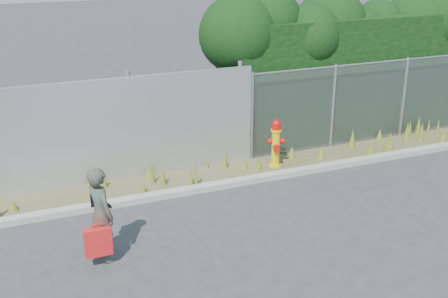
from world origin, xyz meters
TOP-DOWN VIEW (x-y plane):
  - ground at (0.00, 0.00)m, footprint 80.00×80.00m
  - curb at (0.00, 1.80)m, footprint 16.00×0.22m
  - weed_strip at (0.12, 2.45)m, footprint 16.00×1.34m
  - corrugated_fence at (-3.25, 3.01)m, footprint 8.50×0.21m
  - chainlink_fence at (4.25, 3.00)m, footprint 6.50×0.07m
  - hedge at (4.37, 4.03)m, footprint 7.99×2.18m
  - fire_hydrant at (1.34, 2.34)m, footprint 0.38×0.34m
  - woman at (-2.96, 0.01)m, footprint 0.54×0.66m
  - red_tote_bag at (-3.07, -0.20)m, footprint 0.41×0.15m
  - black_shoulder_bag at (-2.96, 0.14)m, footprint 0.22×0.09m

SIDE VIEW (x-z plane):
  - ground at x=0.00m, z-range 0.00..0.00m
  - curb at x=0.00m, z-range 0.00..0.12m
  - weed_strip at x=0.12m, z-range -0.13..0.40m
  - red_tote_bag at x=-3.07m, z-range 0.16..0.71m
  - fire_hydrant at x=1.34m, z-range -0.02..1.12m
  - woman at x=-2.96m, z-range 0.00..1.56m
  - black_shoulder_bag at x=-2.96m, z-range 0.87..1.03m
  - chainlink_fence at x=4.25m, z-range 0.01..2.06m
  - corrugated_fence at x=-3.25m, z-range -0.05..2.25m
  - hedge at x=4.37m, z-range 0.26..4.01m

